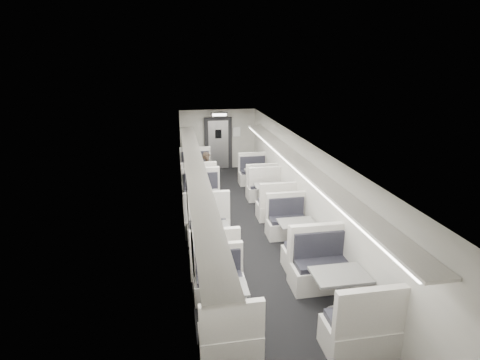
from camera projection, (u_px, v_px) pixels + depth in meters
name	position (u px, v px, depth m)	size (l,w,h in m)	color
room	(246.00, 189.00, 9.43)	(3.24, 12.24, 2.64)	black
booth_left_a	(198.00, 177.00, 12.96)	(1.12, 2.27, 1.21)	white
booth_left_b	(204.00, 207.00, 10.36)	(1.14, 2.30, 1.23)	white
booth_left_c	(211.00, 240.00, 8.54)	(1.03, 2.08, 1.11)	white
booth_left_d	(224.00, 304.00, 6.37)	(0.96, 1.95, 1.04)	white
booth_right_a	(258.00, 180.00, 12.72)	(1.02, 2.07, 1.11)	white
booth_right_b	(269.00, 196.00, 11.24)	(1.03, 2.09, 1.12)	white
booth_right_c	(296.00, 236.00, 8.75)	(1.03, 2.08, 1.11)	white
booth_right_d	(339.00, 294.00, 6.54)	(1.16, 2.35, 1.26)	white
passenger	(207.00, 174.00, 12.17)	(0.53, 0.35, 1.46)	black
window_a	(182.00, 153.00, 12.32)	(0.02, 1.18, 0.84)	black
window_b	(184.00, 172.00, 10.26)	(0.02, 1.18, 0.84)	black
window_c	(187.00, 201.00, 8.20)	(0.02, 1.18, 0.84)	black
window_d	(193.00, 249.00, 6.14)	(0.02, 1.18, 0.84)	black
luggage_rack_left	(196.00, 167.00, 8.72)	(0.46, 10.40, 0.09)	white
luggage_rack_right	(298.00, 162.00, 9.12)	(0.46, 10.40, 0.09)	white
vestibule_door	(218.00, 144.00, 15.03)	(1.10, 0.13, 2.10)	black
exit_sign	(219.00, 115.00, 14.18)	(0.62, 0.12, 0.16)	black
wall_notice	(237.00, 132.00, 14.99)	(0.32, 0.02, 0.40)	white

